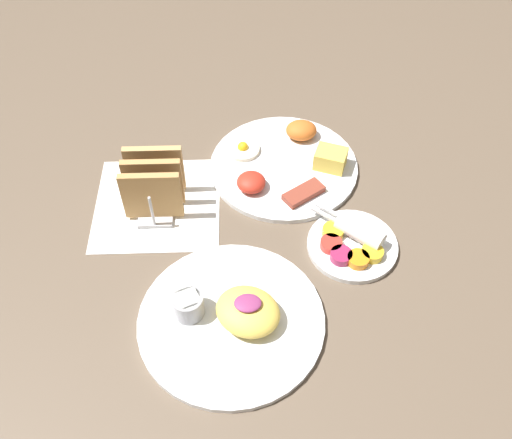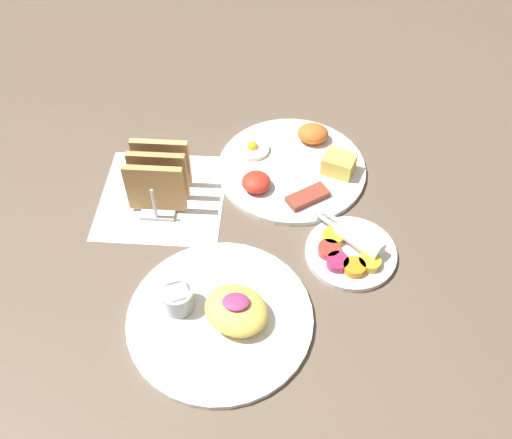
{
  "view_description": "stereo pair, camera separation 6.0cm",
  "coord_description": "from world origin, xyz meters",
  "px_view_note": "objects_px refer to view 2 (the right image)",
  "views": [
    {
      "loc": [
        -0.02,
        -0.59,
        0.76
      ],
      "look_at": [
        -0.0,
        0.03,
        0.03
      ],
      "focal_mm": 40.0,
      "sensor_mm": 36.0,
      "label": 1
    },
    {
      "loc": [
        0.04,
        -0.59,
        0.76
      ],
      "look_at": [
        -0.0,
        0.03,
        0.03
      ],
      "focal_mm": 40.0,
      "sensor_mm": 36.0,
      "label": 2
    }
  ],
  "objects_px": {
    "plate_breakfast": "(294,166)",
    "toast_rack": "(159,177)",
    "plate_condiments": "(351,250)",
    "plate_foreground": "(221,314)"
  },
  "relations": [
    {
      "from": "plate_foreground",
      "to": "toast_rack",
      "type": "distance_m",
      "value": 0.28
    },
    {
      "from": "plate_foreground",
      "to": "toast_rack",
      "type": "height_order",
      "value": "toast_rack"
    },
    {
      "from": "plate_foreground",
      "to": "toast_rack",
      "type": "relative_size",
      "value": 2.43
    },
    {
      "from": "plate_condiments",
      "to": "plate_breakfast",
      "type": "bearing_deg",
      "value": 116.81
    },
    {
      "from": "plate_condiments",
      "to": "toast_rack",
      "type": "xyz_separation_m",
      "value": [
        -0.33,
        0.11,
        0.04
      ]
    },
    {
      "from": "plate_breakfast",
      "to": "plate_condiments",
      "type": "height_order",
      "value": "plate_breakfast"
    },
    {
      "from": "plate_foreground",
      "to": "toast_rack",
      "type": "bearing_deg",
      "value": 118.5
    },
    {
      "from": "plate_condiments",
      "to": "plate_foreground",
      "type": "xyz_separation_m",
      "value": [
        -0.2,
        -0.14,
        0.0
      ]
    },
    {
      "from": "plate_condiments",
      "to": "toast_rack",
      "type": "bearing_deg",
      "value": 162.0
    },
    {
      "from": "plate_breakfast",
      "to": "toast_rack",
      "type": "bearing_deg",
      "value": -159.96
    }
  ]
}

